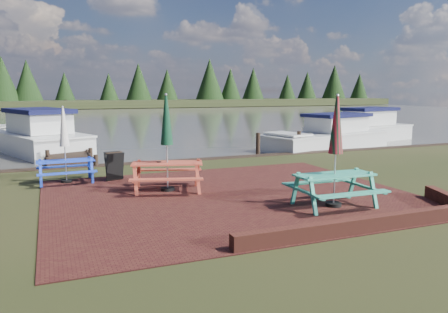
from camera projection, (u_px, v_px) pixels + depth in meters
ground at (247, 206)px, 10.19m from camera, size 120.00×120.00×0.00m
paving at (231, 196)px, 11.10m from camera, size 9.00×7.50×0.02m
brick_wall at (395, 217)px, 8.74m from camera, size 6.21×1.79×0.30m
water at (93, 117)px, 44.11m from camera, size 120.00×60.00×0.02m
far_treeline at (74, 87)px, 70.21m from camera, size 120.00×10.00×8.10m
picnic_table_teal at (335, 169)px, 9.96m from camera, size 1.87×1.67×2.56m
picnic_table_red at (167, 158)px, 11.54m from camera, size 2.24×2.11×2.56m
picnic_table_blue at (65, 157)px, 12.61m from camera, size 1.62×1.45×2.21m
chalkboard at (114, 166)px, 13.00m from camera, size 0.56×0.63×0.85m
jetty at (67, 149)px, 19.21m from camera, size 1.76×9.08×1.00m
boat_jetty at (34, 138)px, 20.43m from camera, size 5.26×8.20×2.25m
boat_near at (327, 137)px, 21.60m from camera, size 7.37×4.09×1.89m
boat_far at (361, 130)px, 24.86m from camera, size 7.01×3.66×2.08m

